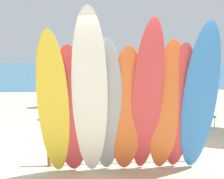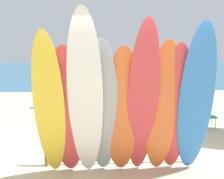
# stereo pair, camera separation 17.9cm
# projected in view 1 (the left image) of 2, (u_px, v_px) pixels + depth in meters

# --- Properties ---
(ground) EXTENTS (60.00, 60.00, 0.00)m
(ground) POSITION_uv_depth(u_px,v_px,m) (94.00, 83.00, 19.26)
(ground) COLOR beige
(ocean_water) EXTENTS (60.00, 40.00, 0.02)m
(ocean_water) POSITION_uv_depth(u_px,v_px,m) (89.00, 69.00, 35.17)
(ocean_water) COLOR teal
(ocean_water) RESTS_ON ground
(surfboard_rack) EXTENTS (2.77, 0.07, 0.78)m
(surfboard_rack) POSITION_uv_depth(u_px,v_px,m) (124.00, 132.00, 5.36)
(surfboard_rack) COLOR brown
(surfboard_rack) RESTS_ON ground
(surfboard_yellow_0) EXTENTS (0.53, 0.89, 2.34)m
(surfboard_yellow_0) POSITION_uv_depth(u_px,v_px,m) (53.00, 107.00, 4.59)
(surfboard_yellow_0) COLOR yellow
(surfboard_yellow_0) RESTS_ON ground
(surfboard_red_1) EXTENTS (0.62, 0.78, 2.14)m
(surfboard_red_1) POSITION_uv_depth(u_px,v_px,m) (71.00, 113.00, 4.71)
(surfboard_red_1) COLOR #D13D42
(surfboard_red_1) RESTS_ON ground
(surfboard_white_2) EXTENTS (0.62, 0.98, 2.65)m
(surfboard_white_2) POSITION_uv_depth(u_px,v_px,m) (90.00, 98.00, 4.56)
(surfboard_white_2) COLOR white
(surfboard_white_2) RESTS_ON ground
(surfboard_grey_3) EXTENTS (0.56, 0.85, 2.23)m
(surfboard_grey_3) POSITION_uv_depth(u_px,v_px,m) (106.00, 109.00, 4.73)
(surfboard_grey_3) COLOR #999EA3
(surfboard_grey_3) RESTS_ON ground
(surfboard_orange_4) EXTENTS (0.60, 0.74, 2.13)m
(surfboard_orange_4) POSITION_uv_depth(u_px,v_px,m) (126.00, 112.00, 4.78)
(surfboard_orange_4) COLOR orange
(surfboard_orange_4) RESTS_ON ground
(surfboard_red_5) EXTENTS (0.49, 0.96, 2.51)m
(surfboard_red_5) POSITION_uv_depth(u_px,v_px,m) (147.00, 101.00, 4.69)
(surfboard_red_5) COLOR #D13D42
(surfboard_red_5) RESTS_ON ground
(surfboard_orange_6) EXTENTS (0.59, 0.73, 2.22)m
(surfboard_orange_6) POSITION_uv_depth(u_px,v_px,m) (166.00, 108.00, 4.84)
(surfboard_orange_6) COLOR orange
(surfboard_orange_6) RESTS_ON ground
(surfboard_red_7) EXTENTS (0.54, 0.77, 2.17)m
(surfboard_red_7) POSITION_uv_depth(u_px,v_px,m) (179.00, 109.00, 4.89)
(surfboard_red_7) COLOR #D13D42
(surfboard_red_7) RESTS_ON ground
(surfboard_blue_8) EXTENTS (0.62, 0.95, 2.48)m
(surfboard_blue_8) POSITION_uv_depth(u_px,v_px,m) (199.00, 101.00, 4.77)
(surfboard_blue_8) COLOR #337AD1
(surfboard_blue_8) RESTS_ON ground
(beachgoer_strolling) EXTENTS (0.52, 0.48, 1.74)m
(beachgoer_strolling) POSITION_uv_depth(u_px,v_px,m) (80.00, 77.00, 12.23)
(beachgoer_strolling) COLOR #9E704C
(beachgoer_strolling) RESTS_ON ground
(beachgoer_by_water) EXTENTS (0.45, 0.62, 1.74)m
(beachgoer_by_water) POSITION_uv_depth(u_px,v_px,m) (146.00, 85.00, 9.10)
(beachgoer_by_water) COLOR tan
(beachgoer_by_water) RESTS_ON ground
(beachgoer_midbeach) EXTENTS (0.41, 0.55, 1.57)m
(beachgoer_midbeach) POSITION_uv_depth(u_px,v_px,m) (70.00, 89.00, 8.95)
(beachgoer_midbeach) COLOR beige
(beachgoer_midbeach) RESTS_ON ground
(beachgoer_photographing) EXTENTS (0.42, 0.50, 1.62)m
(beachgoer_photographing) POSITION_uv_depth(u_px,v_px,m) (56.00, 82.00, 10.80)
(beachgoer_photographing) COLOR beige
(beachgoer_photographing) RESTS_ON ground
(beach_chair_blue) EXTENTS (0.58, 0.75, 0.82)m
(beach_chair_blue) POSITION_uv_depth(u_px,v_px,m) (203.00, 110.00, 8.29)
(beach_chair_blue) COLOR #B7B7BC
(beach_chair_blue) RESTS_ON ground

